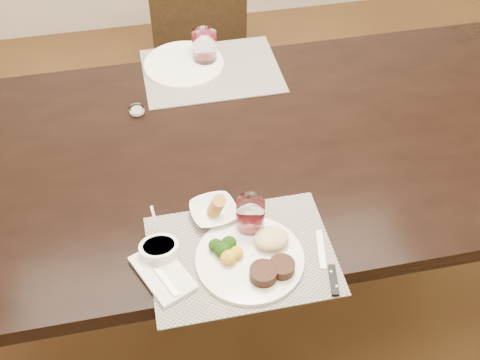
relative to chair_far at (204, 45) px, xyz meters
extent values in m
plane|color=#412414|center=(0.00, -0.93, -0.50)|extent=(4.50, 4.50, 0.00)
cube|color=black|center=(0.00, -0.93, 0.22)|extent=(2.00, 1.00, 0.05)
cube|color=black|center=(0.92, -0.51, -0.15)|extent=(0.08, 0.08, 0.70)
cube|color=black|center=(0.00, -0.08, -0.07)|extent=(0.42, 0.42, 0.04)
cube|color=black|center=(-0.18, -0.26, -0.30)|extent=(0.04, 0.04, 0.41)
cube|color=black|center=(0.18, -0.26, -0.30)|extent=(0.04, 0.04, 0.41)
cube|color=black|center=(-0.18, 0.10, -0.30)|extent=(0.04, 0.04, 0.41)
cube|color=black|center=(0.18, 0.10, -0.30)|extent=(0.04, 0.04, 0.41)
cube|color=gray|center=(-0.11, -1.33, 0.25)|extent=(0.46, 0.34, 0.00)
cube|color=gray|center=(-0.05, -0.54, 0.25)|extent=(0.46, 0.34, 0.00)
cylinder|color=white|center=(-0.09, -1.35, 0.26)|extent=(0.27, 0.27, 0.01)
cylinder|color=black|center=(-0.08, -1.41, 0.28)|extent=(0.07, 0.07, 0.03)
cylinder|color=black|center=(-0.03, -1.40, 0.28)|extent=(0.06, 0.06, 0.03)
ellipsoid|color=#D7C281|center=(-0.03, -1.31, 0.28)|extent=(0.09, 0.08, 0.04)
ellipsoid|color=#193D0B|center=(-0.16, -1.32, 0.28)|extent=(0.04, 0.04, 0.03)
ellipsoid|color=gold|center=(-0.15, -1.35, 0.28)|extent=(0.04, 0.04, 0.03)
cube|color=white|center=(-0.31, -1.35, 0.26)|extent=(0.16, 0.20, 0.01)
cube|color=silver|center=(-0.31, -1.37, 0.27)|extent=(0.06, 0.12, 0.01)
cube|color=silver|center=(-0.30, -1.29, 0.27)|extent=(0.04, 0.05, 0.00)
cube|color=silver|center=(0.09, -1.35, 0.25)|extent=(0.04, 0.12, 0.00)
cube|color=black|center=(0.09, -1.45, 0.26)|extent=(0.03, 0.09, 0.01)
imported|color=white|center=(-0.16, -1.19, 0.27)|extent=(0.14, 0.14, 0.03)
cylinder|color=#A77934|center=(-0.16, -1.19, 0.29)|extent=(0.04, 0.04, 0.04)
cylinder|color=white|center=(-0.31, -1.29, 0.27)|extent=(0.10, 0.10, 0.04)
cylinder|color=#0B3310|center=(-0.31, -1.29, 0.28)|extent=(0.08, 0.08, 0.01)
cube|color=silver|center=(-0.31, -1.22, 0.31)|extent=(0.01, 0.07, 0.05)
cylinder|color=white|center=(-0.07, -1.25, 0.30)|extent=(0.07, 0.07, 0.10)
cylinder|color=#3D050B|center=(-0.07, -1.25, 0.26)|extent=(0.06, 0.06, 0.03)
cylinder|color=white|center=(-0.14, -0.49, 0.26)|extent=(0.27, 0.27, 0.01)
cylinder|color=white|center=(-0.06, -0.48, 0.31)|extent=(0.08, 0.08, 0.12)
cylinder|color=#3D050B|center=(-0.06, -0.48, 0.27)|extent=(0.07, 0.07, 0.03)
cylinder|color=white|center=(-0.32, -0.71, 0.26)|extent=(0.05, 0.05, 0.02)
cylinder|color=white|center=(-0.32, -0.71, 0.25)|extent=(0.04, 0.04, 0.01)
camera|label=1|loc=(-0.30, -2.22, 1.46)|focal=45.00mm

